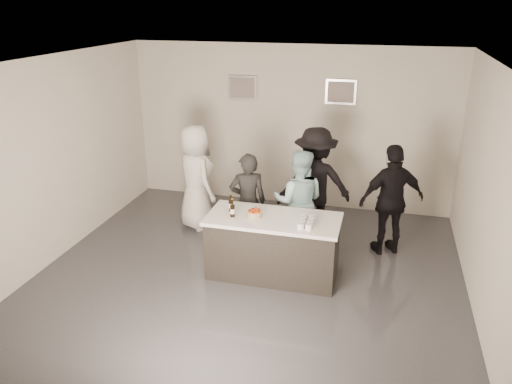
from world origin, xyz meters
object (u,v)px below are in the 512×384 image
beer_bottle_a (231,203)px  person_main_black (248,202)px  person_main_blue (299,201)px  beer_bottle_b (232,208)px  person_guest_left (196,177)px  person_guest_back (315,184)px  cake (255,214)px  bar_counter (273,246)px  person_guest_right (392,200)px

beer_bottle_a → person_main_black: person_main_black is taller
person_main_blue → beer_bottle_b: bearing=46.6°
beer_bottle_a → person_guest_left: 1.59m
person_main_black → person_guest_back: size_ratio=0.84×
cake → beer_bottle_a: beer_bottle_a is taller
beer_bottle_b → person_guest_left: size_ratio=0.14×
bar_counter → beer_bottle_b: (-0.56, -0.12, 0.58)m
beer_bottle_a → person_guest_back: (1.00, 1.32, -0.10)m
bar_counter → person_main_blue: size_ratio=1.13×
person_guest_right → beer_bottle_b: bearing=4.9°
beer_bottle_a → person_main_blue: (0.84, 0.79, -0.21)m
cake → person_guest_right: (1.84, 1.18, -0.06)m
cake → person_guest_left: size_ratio=0.11×
person_guest_left → beer_bottle_b: bearing=170.4°
cake → person_guest_left: (-1.38, 1.32, -0.04)m
bar_counter → beer_bottle_a: (-0.64, 0.06, 0.58)m
cake → beer_bottle_b: beer_bottle_b is taller
bar_counter → person_guest_back: size_ratio=1.00×
bar_counter → beer_bottle_a: bearing=174.5°
person_guest_right → cake: bearing=7.2°
cake → person_guest_left: 1.91m
person_guest_left → person_guest_right: bearing=-139.8°
beer_bottle_b → person_guest_back: bearing=58.4°
cake → person_guest_back: bearing=66.3°
person_guest_right → person_main_black: bearing=-14.3°
person_guest_right → person_guest_back: person_guest_back is taller
beer_bottle_a → person_guest_left: person_guest_left is taller
bar_counter → beer_bottle_b: bearing=-168.0°
bar_counter → person_main_black: 0.97m
person_main_blue → person_guest_left: bearing=-18.3°
person_main_black → person_guest_left: bearing=-48.6°
bar_counter → beer_bottle_b: size_ratio=7.15×
bar_counter → beer_bottle_a: beer_bottle_a is taller
beer_bottle_a → cake: bearing=-15.2°
beer_bottle_a → beer_bottle_b: same height
beer_bottle_a → person_guest_left: size_ratio=0.14×
person_main_black → person_guest_right: bearing=170.4°
person_guest_left → person_guest_right: (3.23, -0.14, -0.03)m
person_main_black → person_main_blue: 0.79m
cake → person_main_blue: size_ratio=0.12×
person_guest_left → person_guest_back: 2.01m
beer_bottle_b → person_guest_right: (2.14, 1.26, -0.16)m
person_guest_left → person_main_black: bearing=-165.2°
bar_counter → person_main_black: person_main_black is taller
cake → person_main_black: person_main_black is taller
person_guest_right → bar_counter: bearing=10.2°
beer_bottle_a → person_guest_right: bearing=25.9°
cake → person_main_blue: 1.01m
person_guest_right → person_guest_left: bearing=-28.0°
beer_bottle_b → person_guest_back: (0.93, 1.50, -0.10)m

